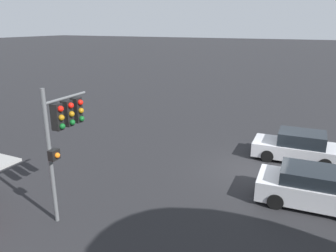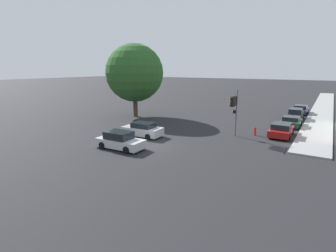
{
  "view_description": "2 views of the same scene",
  "coord_description": "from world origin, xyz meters",
  "px_view_note": "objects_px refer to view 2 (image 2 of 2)",
  "views": [
    {
      "loc": [
        -2.27,
        14.53,
        6.6
      ],
      "look_at": [
        3.89,
        1.66,
        2.15
      ],
      "focal_mm": 35.0,
      "sensor_mm": 36.0,
      "label": 1
    },
    {
      "loc": [
        13.43,
        -18.44,
        6.83
      ],
      "look_at": [
        0.2,
        2.82,
        1.24
      ],
      "focal_mm": 28.0,
      "sensor_mm": 36.0,
      "label": 2
    }
  ],
  "objects_px": {
    "parked_car_3": "(301,110)",
    "fire_hydrant": "(255,131)",
    "traffic_signal": "(234,104)",
    "parked_car_1": "(291,122)",
    "crossing_car_0": "(120,141)",
    "parked_car_2": "(295,114)",
    "crossing_car_1": "(143,130)",
    "parked_car_0": "(281,130)",
    "street_tree": "(135,73)"
  },
  "relations": [
    {
      "from": "parked_car_3",
      "to": "fire_hydrant",
      "type": "distance_m",
      "value": 16.98
    },
    {
      "from": "traffic_signal",
      "to": "fire_hydrant",
      "type": "bearing_deg",
      "value": -130.54
    },
    {
      "from": "parked_car_3",
      "to": "traffic_signal",
      "type": "bearing_deg",
      "value": 168.35
    },
    {
      "from": "parked_car_1",
      "to": "fire_hydrant",
      "type": "distance_m",
      "value": 7.03
    },
    {
      "from": "crossing_car_0",
      "to": "parked_car_2",
      "type": "bearing_deg",
      "value": 61.16
    },
    {
      "from": "crossing_car_1",
      "to": "parked_car_0",
      "type": "bearing_deg",
      "value": -151.0
    },
    {
      "from": "parked_car_1",
      "to": "parked_car_3",
      "type": "distance_m",
      "value": 10.24
    },
    {
      "from": "parked_car_0",
      "to": "street_tree",
      "type": "bearing_deg",
      "value": 86.99
    },
    {
      "from": "street_tree",
      "to": "parked_car_2",
      "type": "height_order",
      "value": "street_tree"
    },
    {
      "from": "parked_car_2",
      "to": "parked_car_3",
      "type": "xyz_separation_m",
      "value": [
        0.11,
        5.22,
        -0.08
      ]
    },
    {
      "from": "traffic_signal",
      "to": "crossing_car_1",
      "type": "height_order",
      "value": "traffic_signal"
    },
    {
      "from": "parked_car_1",
      "to": "parked_car_2",
      "type": "height_order",
      "value": "parked_car_2"
    },
    {
      "from": "crossing_car_1",
      "to": "parked_car_1",
      "type": "relative_size",
      "value": 1.07
    },
    {
      "from": "fire_hydrant",
      "to": "street_tree",
      "type": "bearing_deg",
      "value": 173.55
    },
    {
      "from": "parked_car_0",
      "to": "parked_car_1",
      "type": "bearing_deg",
      "value": -2.86
    },
    {
      "from": "crossing_car_0",
      "to": "parked_car_2",
      "type": "xyz_separation_m",
      "value": [
        11.22,
        22.29,
        0.02
      ]
    },
    {
      "from": "street_tree",
      "to": "parked_car_2",
      "type": "relative_size",
      "value": 2.25
    },
    {
      "from": "crossing_car_0",
      "to": "crossing_car_1",
      "type": "bearing_deg",
      "value": 99.21
    },
    {
      "from": "crossing_car_0",
      "to": "fire_hydrant",
      "type": "xyz_separation_m",
      "value": [
        8.76,
        10.72,
        -0.21
      ]
    },
    {
      "from": "street_tree",
      "to": "traffic_signal",
      "type": "xyz_separation_m",
      "value": [
        15.55,
        -4.02,
        -2.78
      ]
    },
    {
      "from": "crossing_car_1",
      "to": "fire_hydrant",
      "type": "height_order",
      "value": "crossing_car_1"
    },
    {
      "from": "crossing_car_1",
      "to": "parked_car_2",
      "type": "height_order",
      "value": "parked_car_2"
    },
    {
      "from": "crossing_car_0",
      "to": "parked_car_2",
      "type": "distance_m",
      "value": 24.95
    },
    {
      "from": "crossing_car_1",
      "to": "fire_hydrant",
      "type": "distance_m",
      "value": 11.56
    },
    {
      "from": "crossing_car_1",
      "to": "fire_hydrant",
      "type": "bearing_deg",
      "value": -149.3
    },
    {
      "from": "street_tree",
      "to": "fire_hydrant",
      "type": "xyz_separation_m",
      "value": [
        17.24,
        -1.95,
        -5.63
      ]
    },
    {
      "from": "crossing_car_1",
      "to": "parked_car_2",
      "type": "bearing_deg",
      "value": -126.84
    },
    {
      "from": "traffic_signal",
      "to": "fire_hydrant",
      "type": "distance_m",
      "value": 3.9
    },
    {
      "from": "crossing_car_1",
      "to": "fire_hydrant",
      "type": "relative_size",
      "value": 4.52
    },
    {
      "from": "parked_car_0",
      "to": "fire_hydrant",
      "type": "relative_size",
      "value": 4.57
    },
    {
      "from": "street_tree",
      "to": "crossing_car_0",
      "type": "height_order",
      "value": "street_tree"
    },
    {
      "from": "traffic_signal",
      "to": "fire_hydrant",
      "type": "xyz_separation_m",
      "value": [
        1.69,
        2.07,
        -2.84
      ]
    },
    {
      "from": "traffic_signal",
      "to": "parked_car_3",
      "type": "height_order",
      "value": "traffic_signal"
    },
    {
      "from": "crossing_car_1",
      "to": "parked_car_3",
      "type": "relative_size",
      "value": 0.98
    },
    {
      "from": "crossing_car_0",
      "to": "fire_hydrant",
      "type": "distance_m",
      "value": 13.85
    },
    {
      "from": "parked_car_2",
      "to": "parked_car_3",
      "type": "relative_size",
      "value": 1.06
    },
    {
      "from": "parked_car_1",
      "to": "parked_car_3",
      "type": "bearing_deg",
      "value": 1.32
    },
    {
      "from": "crossing_car_0",
      "to": "crossing_car_1",
      "type": "relative_size",
      "value": 1.04
    },
    {
      "from": "street_tree",
      "to": "fire_hydrant",
      "type": "distance_m",
      "value": 18.24
    },
    {
      "from": "street_tree",
      "to": "traffic_signal",
      "type": "distance_m",
      "value": 16.3
    },
    {
      "from": "street_tree",
      "to": "parked_car_2",
      "type": "xyz_separation_m",
      "value": [
        19.69,
        9.61,
        -5.41
      ]
    },
    {
      "from": "fire_hydrant",
      "to": "parked_car_2",
      "type": "bearing_deg",
      "value": 78.0
    },
    {
      "from": "parked_car_0",
      "to": "parked_car_1",
      "type": "relative_size",
      "value": 1.08
    },
    {
      "from": "traffic_signal",
      "to": "fire_hydrant",
      "type": "height_order",
      "value": "traffic_signal"
    },
    {
      "from": "parked_car_1",
      "to": "parked_car_3",
      "type": "relative_size",
      "value": 0.91
    },
    {
      "from": "street_tree",
      "to": "crossing_car_0",
      "type": "relative_size",
      "value": 2.35
    },
    {
      "from": "parked_car_2",
      "to": "fire_hydrant",
      "type": "distance_m",
      "value": 11.82
    },
    {
      "from": "street_tree",
      "to": "fire_hydrant",
      "type": "height_order",
      "value": "street_tree"
    },
    {
      "from": "traffic_signal",
      "to": "crossing_car_1",
      "type": "distance_m",
      "value": 9.42
    },
    {
      "from": "crossing_car_0",
      "to": "parked_car_0",
      "type": "relative_size",
      "value": 1.03
    }
  ]
}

